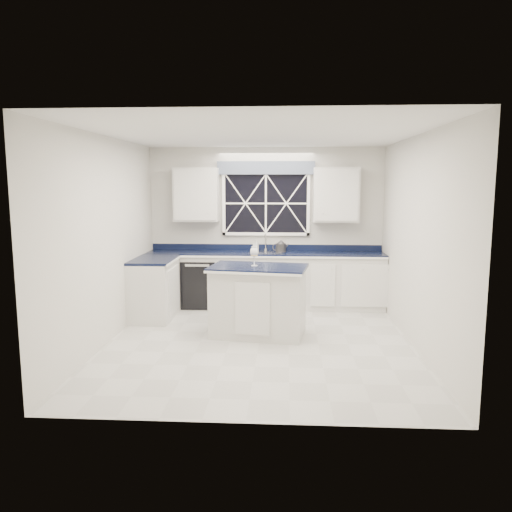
# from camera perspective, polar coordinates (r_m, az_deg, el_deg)

# --- Properties ---
(ground) EXTENTS (4.50, 4.50, 0.00)m
(ground) POSITION_cam_1_polar(r_m,az_deg,el_deg) (6.70, 0.35, -9.87)
(ground) COLOR beige
(ground) RESTS_ON ground
(back_wall) EXTENTS (4.00, 0.10, 2.70)m
(back_wall) POSITION_cam_1_polar(r_m,az_deg,el_deg) (8.65, 1.14, 3.39)
(back_wall) COLOR beige
(back_wall) RESTS_ON ground
(base_cabinets) EXTENTS (3.99, 1.60, 0.90)m
(base_cabinets) POSITION_cam_1_polar(r_m,az_deg,el_deg) (8.33, -1.28, -3.05)
(base_cabinets) COLOR silver
(base_cabinets) RESTS_ON ground
(countertop) EXTENTS (3.98, 0.64, 0.04)m
(countertop) POSITION_cam_1_polar(r_m,az_deg,el_deg) (8.40, 1.05, 0.29)
(countertop) COLOR black
(countertop) RESTS_ON base_cabinets
(dishwasher) EXTENTS (0.60, 0.58, 0.82)m
(dishwasher) POSITION_cam_1_polar(r_m,az_deg,el_deg) (8.60, -6.31, -3.02)
(dishwasher) COLOR black
(dishwasher) RESTS_ON ground
(window) EXTENTS (1.65, 0.09, 1.26)m
(window) POSITION_cam_1_polar(r_m,az_deg,el_deg) (8.57, 1.14, 6.56)
(window) COLOR black
(window) RESTS_ON ground
(upper_cabinets) EXTENTS (3.10, 0.34, 0.90)m
(upper_cabinets) POSITION_cam_1_polar(r_m,az_deg,el_deg) (8.45, 1.11, 7.01)
(upper_cabinets) COLOR silver
(upper_cabinets) RESTS_ON ground
(faucet) EXTENTS (0.05, 0.20, 0.30)m
(faucet) POSITION_cam_1_polar(r_m,az_deg,el_deg) (8.57, 1.11, 1.65)
(faucet) COLOR #BDBDBF
(faucet) RESTS_ON countertop
(island) EXTENTS (1.40, 0.97, 0.97)m
(island) POSITION_cam_1_polar(r_m,az_deg,el_deg) (6.91, 0.26, -5.11)
(island) COLOR silver
(island) RESTS_ON ground
(rug) EXTENTS (1.18, 0.76, 0.02)m
(rug) POSITION_cam_1_polar(r_m,az_deg,el_deg) (7.77, -0.00, -7.22)
(rug) COLOR #ABABA6
(rug) RESTS_ON ground
(kettle) EXTENTS (0.28, 0.21, 0.20)m
(kettle) POSITION_cam_1_polar(r_m,az_deg,el_deg) (8.45, 2.85, 1.11)
(kettle) COLOR #302F32
(kettle) RESTS_ON countertop
(wine_glass) EXTENTS (0.11, 0.11, 0.27)m
(wine_glass) POSITION_cam_1_polar(r_m,az_deg,el_deg) (6.81, -0.20, 0.40)
(wine_glass) COLOR white
(wine_glass) RESTS_ON island
(soap_bottle) EXTENTS (0.10, 0.10, 0.19)m
(soap_bottle) POSITION_cam_1_polar(r_m,az_deg,el_deg) (8.55, -0.03, 1.22)
(soap_bottle) COLOR silver
(soap_bottle) RESTS_ON countertop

